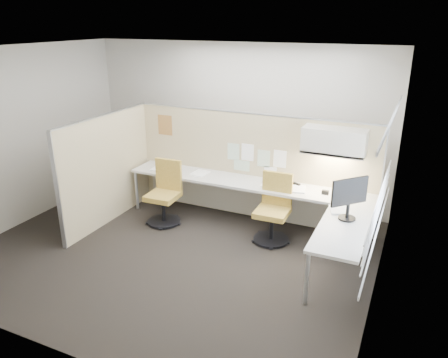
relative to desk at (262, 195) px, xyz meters
The scene contains 26 objects.
floor 1.58m from the desk, 129.58° to the right, with size 5.50×4.50×0.01m, color black.
ceiling 2.64m from the desk, 129.58° to the right, with size 5.50×4.50×0.01m, color white.
wall_back 1.66m from the desk, 129.62° to the left, with size 5.50×0.02×2.80m, color beige.
wall_front 3.59m from the desk, 105.41° to the right, with size 5.50×0.02×2.80m, color beige.
wall_left 3.93m from the desk, 162.99° to the right, with size 0.02×4.50×2.80m, color beige.
wall_right 2.28m from the desk, 31.75° to the right, with size 0.02×4.50×2.80m, color beige.
window_pane 2.32m from the desk, 32.11° to the right, with size 0.01×2.80×1.30m, color #A8B5C3.
partition_back 0.67m from the desk, 128.75° to the left, with size 4.10×0.06×1.75m, color tan.
partition_left 2.52m from the desk, 165.56° to the right, with size 0.06×2.20×1.75m, color tan.
desk is the anchor object (origin of this frame).
overhead_bin 1.35m from the desk, 15.24° to the left, with size 0.90×0.36×0.38m, color beige.
task_light_strip 1.22m from the desk, 15.24° to the left, with size 0.60×0.06×0.02m, color #FFEABF.
pinned_papers 0.69m from the desk, 124.37° to the left, with size 1.01×0.00×0.47m.
poster 2.19m from the desk, 167.47° to the left, with size 0.28×0.00×0.35m, color orange.
chair_left 1.59m from the desk, 167.72° to the right, with size 0.54×0.54×1.02m.
chair_right 0.35m from the desk, 38.36° to the right, with size 0.54×0.54×1.02m.
monitor 1.56m from the desk, 23.82° to the right, with size 0.39×0.41×0.56m.
phone 1.17m from the desk, ahead, with size 0.26×0.25×0.12m.
stapler 0.55m from the desk, 32.24° to the left, with size 0.14×0.04×0.05m, color black.
tape_dispenser 0.95m from the desk, ahead, with size 0.10×0.06×0.06m, color black.
coat_hook 2.92m from the desk, 153.91° to the right, with size 0.18×0.41×1.25m.
paper_stack_0 1.91m from the desk, behind, with size 0.23×0.30×0.03m, color white.
paper_stack_1 1.19m from the desk, behind, with size 0.23×0.30×0.02m, color white.
paper_stack_2 0.22m from the desk, 70.78° to the left, with size 0.23×0.30×0.02m, color white.
paper_stack_3 0.55m from the desk, 13.93° to the left, with size 0.23×0.30×0.03m, color white.
paper_stack_4 1.28m from the desk, 16.82° to the right, with size 0.23×0.30×0.02m, color white.
Camera 1 is at (2.97, -4.78, 3.17)m, focal length 35.00 mm.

